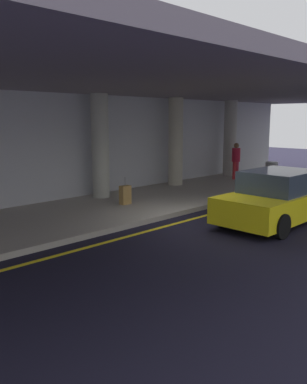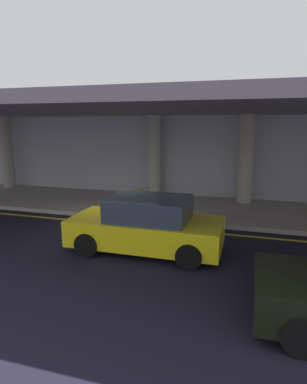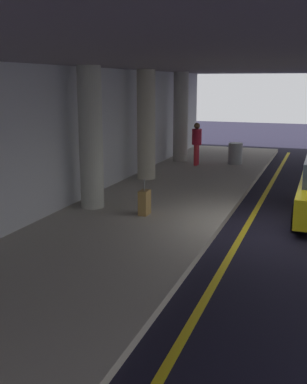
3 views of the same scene
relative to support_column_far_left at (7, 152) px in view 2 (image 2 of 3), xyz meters
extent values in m
plane|color=black|center=(8.00, -4.54, -1.97)|extent=(60.00, 60.00, 0.00)
cube|color=#A7A092|center=(8.00, -1.44, -1.90)|extent=(26.00, 4.20, 0.15)
cube|color=yellow|center=(8.00, -4.07, -1.97)|extent=(26.00, 0.14, 0.01)
cylinder|color=#A39C90|center=(0.00, 0.00, 0.00)|extent=(0.61, 0.61, 3.65)
cylinder|color=#A5A699|center=(8.00, 0.00, 0.00)|extent=(0.61, 0.61, 3.65)
cylinder|color=#AEA893|center=(12.00, 0.00, 0.00)|extent=(0.61, 0.61, 3.65)
cube|color=slate|center=(8.00, -1.94, 1.97)|extent=(28.00, 13.20, 0.30)
cube|color=#B1B3BA|center=(8.00, 0.81, -0.07)|extent=(26.00, 0.30, 3.80)
cube|color=yellow|center=(9.55, -6.05, -1.42)|extent=(4.10, 1.80, 0.70)
cube|color=#2D3847|center=(9.65, -6.05, -0.77)|extent=(2.10, 1.60, 0.60)
cylinder|color=black|center=(10.90, -5.20, -1.65)|extent=(0.64, 0.22, 0.64)
cylinder|color=black|center=(10.90, -6.90, -1.65)|extent=(0.64, 0.22, 0.64)
cylinder|color=black|center=(8.20, -5.20, -1.65)|extent=(0.64, 0.22, 0.64)
cylinder|color=black|center=(8.20, -6.90, -1.65)|extent=(0.64, 0.22, 0.64)
cylinder|color=black|center=(13.06, -7.68, -1.65)|extent=(0.64, 0.22, 0.64)
cylinder|color=black|center=(13.06, -9.38, -1.65)|extent=(0.64, 0.22, 0.64)
cube|color=olive|center=(7.77, -1.56, -1.51)|extent=(0.36, 0.22, 0.62)
cylinder|color=slate|center=(7.77, -1.56, -1.06)|extent=(0.02, 0.02, 0.28)
camera|label=1|loc=(-0.97, -11.56, 0.97)|focal=38.30mm
camera|label=2|loc=(12.18, -14.12, 1.43)|focal=30.54mm
camera|label=3|loc=(-2.80, -5.67, 1.43)|focal=43.97mm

